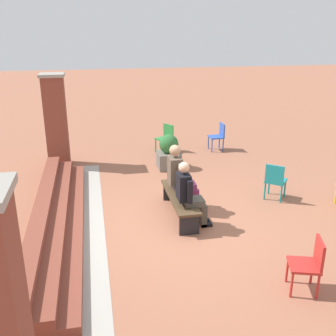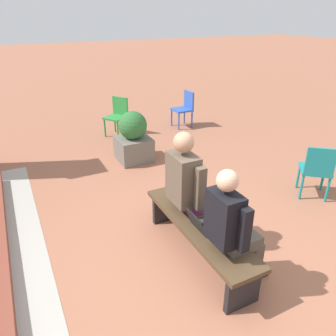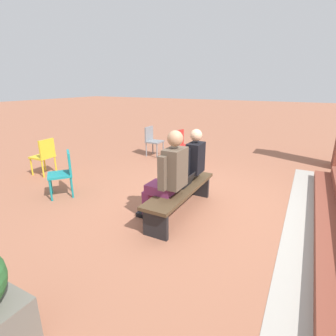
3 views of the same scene
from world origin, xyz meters
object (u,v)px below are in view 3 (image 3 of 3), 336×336
plastic_chair_far_left (181,144)px  plastic_chair_near_bench_left (152,139)px  person_student (190,164)px  person_adult (168,175)px  laptop (184,183)px  plastic_chair_near_bench_right (64,171)px  bench (181,193)px  plastic_chair_by_pillar (44,154)px

plastic_chair_far_left → plastic_chair_near_bench_left: 1.01m
person_student → person_adult: (0.78, -0.01, 0.04)m
person_adult → plastic_chair_near_bench_left: person_adult is taller
laptop → plastic_chair_near_bench_left: plastic_chair_near_bench_left is taller
plastic_chair_far_left → plastic_chair_near_bench_right: bearing=-17.0°
bench → plastic_chair_near_bench_right: plastic_chair_near_bench_right is taller
bench → plastic_chair_near_bench_right: bearing=-80.9°
person_student → plastic_chair_near_bench_right: 2.33m
person_student → person_adult: person_adult is taller
person_adult → plastic_chair_by_pillar: 3.56m
plastic_chair_near_bench_left → plastic_chair_near_bench_right: size_ratio=1.00×
person_adult → plastic_chair_near_bench_left: size_ratio=1.68×
bench → person_student: size_ratio=1.37×
laptop → plastic_chair_by_pillar: (-0.17, -3.59, -0.02)m
laptop → person_adult: bearing=-11.7°
person_adult → plastic_chair_by_pillar: person_adult is taller
bench → person_student: 0.60m
person_student → plastic_chair_near_bench_right: bearing=-68.9°
plastic_chair_near_bench_right → plastic_chair_far_left: bearing=163.0°
laptop → person_student: bearing=-168.4°
person_student → plastic_chair_near_bench_right: (0.84, -2.17, -0.22)m
bench → person_adult: (0.30, -0.07, 0.39)m
plastic_chair_near_bench_left → plastic_chair_by_pillar: bearing=-26.3°
plastic_chair_near_bench_right → plastic_chair_near_bench_left: bearing=-179.1°
plastic_chair_by_pillar → plastic_chair_far_left: (-2.46, 2.29, 0.00)m
plastic_chair_far_left → plastic_chair_near_bench_left: bearing=-98.7°
laptop → plastic_chair_far_left: 2.93m
person_adult → plastic_chair_near_bench_left: 3.89m
plastic_chair_far_left → plastic_chair_near_bench_right: same height
plastic_chair_by_pillar → plastic_chair_near_bench_right: same height
plastic_chair_far_left → person_student: bearing=28.5°
laptop → bench: bearing=-6.7°
plastic_chair_by_pillar → plastic_chair_far_left: size_ratio=1.00×
plastic_chair_far_left → plastic_chair_near_bench_left: size_ratio=1.00×
laptop → plastic_chair_by_pillar: bearing=-92.6°
person_adult → plastic_chair_by_pillar: bearing=-99.2°
bench → person_adult: person_adult is taller
person_student → plastic_chair_far_left: size_ratio=1.57×
person_student → plastic_chair_by_pillar: 3.53m
person_adult → plastic_chair_far_left: size_ratio=1.68×
person_student → laptop: person_student is taller
bench → person_student: person_student is taller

